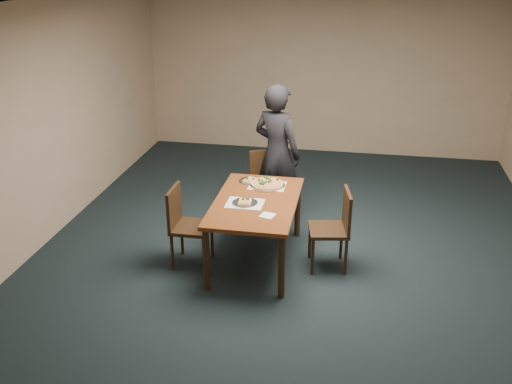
% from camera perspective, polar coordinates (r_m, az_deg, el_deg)
% --- Properties ---
extents(ground, '(8.00, 8.00, 0.00)m').
position_cam_1_polar(ground, '(6.53, 3.60, -7.13)').
color(ground, black).
rests_on(ground, ground).
extents(room_shell, '(8.00, 8.00, 8.00)m').
position_cam_1_polar(room_shell, '(5.85, 4.03, 7.73)').
color(room_shell, tan).
rests_on(room_shell, ground).
extents(dining_table, '(0.90, 1.50, 0.75)m').
position_cam_1_polar(dining_table, '(6.29, 0.00, -1.61)').
color(dining_table, '#572811').
rests_on(dining_table, ground).
extents(chair_far, '(0.55, 0.55, 0.91)m').
position_cam_1_polar(chair_far, '(7.38, 1.13, 1.05)').
color(chair_far, black).
rests_on(chair_far, ground).
extents(chair_left, '(0.42, 0.42, 0.91)m').
position_cam_1_polar(chair_left, '(6.35, -7.16, -2.95)').
color(chair_left, black).
rests_on(chair_left, ground).
extents(chair_right, '(0.49, 0.49, 0.91)m').
position_cam_1_polar(chair_right, '(6.29, 7.98, -3.26)').
color(chair_right, black).
rests_on(chair_right, ground).
extents(diner, '(0.77, 0.66, 1.80)m').
position_cam_1_polar(diner, '(7.26, 2.11, 3.90)').
color(diner, black).
rests_on(diner, ground).
extents(placemat_main, '(0.42, 0.32, 0.00)m').
position_cam_1_polar(placemat_main, '(6.64, 1.14, 0.66)').
color(placemat_main, white).
rests_on(placemat_main, dining_table).
extents(placemat_near, '(0.40, 0.30, 0.00)m').
position_cam_1_polar(placemat_near, '(6.18, -1.12, -1.13)').
color(placemat_near, white).
rests_on(placemat_near, dining_table).
extents(pizza_pan, '(0.41, 0.41, 0.07)m').
position_cam_1_polar(pizza_pan, '(6.63, 1.13, 0.84)').
color(pizza_pan, silver).
rests_on(pizza_pan, dining_table).
extents(slice_plate_near, '(0.28, 0.28, 0.06)m').
position_cam_1_polar(slice_plate_near, '(6.17, -1.11, -1.02)').
color(slice_plate_near, silver).
rests_on(slice_plate_near, dining_table).
extents(slice_plate_far, '(0.28, 0.28, 0.05)m').
position_cam_1_polar(slice_plate_far, '(6.75, -0.56, 1.15)').
color(slice_plate_far, silver).
rests_on(slice_plate_far, dining_table).
extents(napkin, '(0.17, 0.17, 0.01)m').
position_cam_1_polar(napkin, '(5.89, 1.16, -2.36)').
color(napkin, white).
rests_on(napkin, dining_table).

